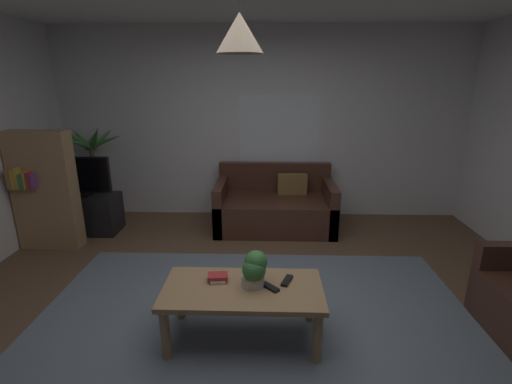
% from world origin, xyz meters
% --- Properties ---
extents(floor, '(5.73, 5.22, 0.02)m').
position_xyz_m(floor, '(0.00, 0.00, -0.01)').
color(floor, brown).
rests_on(floor, ground).
extents(rug, '(3.72, 2.87, 0.01)m').
position_xyz_m(rug, '(0.00, -0.20, 0.00)').
color(rug, slate).
rests_on(rug, ground).
extents(wall_back, '(5.85, 0.06, 2.64)m').
position_xyz_m(wall_back, '(0.00, 2.64, 1.32)').
color(wall_back, silver).
rests_on(wall_back, ground).
extents(window_pane, '(1.12, 0.01, 1.19)m').
position_xyz_m(window_pane, '(0.26, 2.61, 1.15)').
color(window_pane, white).
extents(couch_under_window, '(1.57, 0.90, 0.82)m').
position_xyz_m(couch_under_window, '(0.20, 2.10, 0.27)').
color(couch_under_window, '#47281E').
rests_on(couch_under_window, ground).
extents(coffee_table, '(1.21, 0.60, 0.45)m').
position_xyz_m(coffee_table, '(-0.09, -0.19, 0.38)').
color(coffee_table, '#A87F56').
rests_on(coffee_table, ground).
extents(book_on_table_0, '(0.12, 0.10, 0.02)m').
position_xyz_m(book_on_table_0, '(-0.28, -0.11, 0.46)').
color(book_on_table_0, beige).
rests_on(book_on_table_0, coffee_table).
extents(book_on_table_1, '(0.16, 0.12, 0.03)m').
position_xyz_m(book_on_table_1, '(-0.28, -0.10, 0.49)').
color(book_on_table_1, '#B22D2D').
rests_on(book_on_table_1, coffee_table).
extents(remote_on_table_0, '(0.15, 0.15, 0.02)m').
position_xyz_m(remote_on_table_0, '(0.12, -0.20, 0.46)').
color(remote_on_table_0, black).
rests_on(remote_on_table_0, coffee_table).
extents(remote_on_table_1, '(0.10, 0.17, 0.02)m').
position_xyz_m(remote_on_table_1, '(0.25, -0.10, 0.46)').
color(remote_on_table_1, black).
rests_on(remote_on_table_1, coffee_table).
extents(potted_plant_on_table, '(0.20, 0.21, 0.28)m').
position_xyz_m(potted_plant_on_table, '(0.00, -0.16, 0.59)').
color(potted_plant_on_table, beige).
rests_on(potted_plant_on_table, coffee_table).
extents(tv_stand, '(0.90, 0.44, 0.50)m').
position_xyz_m(tv_stand, '(-2.31, 1.86, 0.25)').
color(tv_stand, black).
rests_on(tv_stand, ground).
extents(tv, '(0.83, 0.16, 0.52)m').
position_xyz_m(tv, '(-2.31, 1.84, 0.76)').
color(tv, black).
rests_on(tv, tv_stand).
extents(potted_palm_corner, '(0.86, 1.03, 1.42)m').
position_xyz_m(potted_palm_corner, '(-2.33, 2.33, 0.68)').
color(potted_palm_corner, '#B77051').
rests_on(potted_palm_corner, ground).
extents(bookshelf_corner, '(0.70, 0.31, 1.40)m').
position_xyz_m(bookshelf_corner, '(-2.50, 1.40, 0.71)').
color(bookshelf_corner, '#A87F56').
rests_on(bookshelf_corner, ground).
extents(pendant_lamp, '(0.30, 0.30, 0.54)m').
position_xyz_m(pendant_lamp, '(-0.09, -0.19, 2.22)').
color(pendant_lamp, black).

